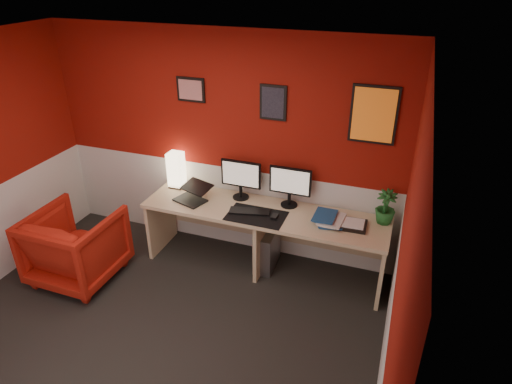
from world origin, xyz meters
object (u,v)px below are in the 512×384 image
zen_tray (349,224)px  armchair (76,246)px  monitor_left (240,174)px  pc_tower (267,248)px  laptop (189,192)px  monitor_right (290,181)px  potted_plant (386,207)px  shoji_lamp (176,171)px  desk (264,240)px

zen_tray → armchair: size_ratio=0.41×
monitor_left → pc_tower: bearing=-21.2°
laptop → monitor_right: monitor_right is taller
laptop → potted_plant: 2.05m
shoji_lamp → monitor_right: 1.35m
monitor_left → monitor_right: size_ratio=1.00×
zen_tray → armchair: 2.85m
monitor_left → pc_tower: (0.36, -0.14, -0.80)m
laptop → armchair: size_ratio=0.39×
zen_tray → monitor_right: bearing=163.7°
potted_plant → zen_tray: bearing=-150.9°
laptop → pc_tower: (0.85, 0.12, -0.61)m
pc_tower → armchair: 2.04m
shoji_lamp → pc_tower: shoji_lamp is taller
shoji_lamp → potted_plant: bearing=-0.3°
laptop → armchair: 1.32m
monitor_right → pc_tower: bearing=-142.1°
desk → zen_tray: size_ratio=7.43×
monitor_right → pc_tower: size_ratio=1.29×
laptop → monitor_right: size_ratio=0.57×
desk → armchair: 1.99m
monitor_left → potted_plant: monitor_left is taller
desk → monitor_right: monitor_right is taller
zen_tray → pc_tower: zen_tray is taller
monitor_left → armchair: 1.90m
laptop → potted_plant: (2.03, 0.25, 0.07)m
desk → zen_tray: (0.88, 0.01, 0.38)m
pc_tower → monitor_right: bearing=35.9°
pc_tower → zen_tray: bearing=-5.0°
potted_plant → pc_tower: 1.37m
shoji_lamp → zen_tray: size_ratio=1.14×
desk → monitor_left: monitor_left is taller
monitor_left → monitor_right: (0.55, 0.01, 0.00)m
monitor_right → armchair: size_ratio=0.68×
desk → zen_tray: zen_tray is taller
potted_plant → armchair: potted_plant is taller
desk → armchair: bearing=-156.2°
desk → laptop: 0.96m
potted_plant → pc_tower: potted_plant is taller
laptop → zen_tray: bearing=20.7°
laptop → monitor_right: bearing=32.7°
monitor_right → pc_tower: 0.83m
laptop → monitor_left: 0.59m
monitor_right → armchair: 2.36m
laptop → monitor_left: monitor_left is taller
desk → monitor_right: 0.72m
desk → monitor_left: 0.76m
shoji_lamp → monitor_right: bearing=0.1°
monitor_left → monitor_right: same height
zen_tray → potted_plant: 0.40m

